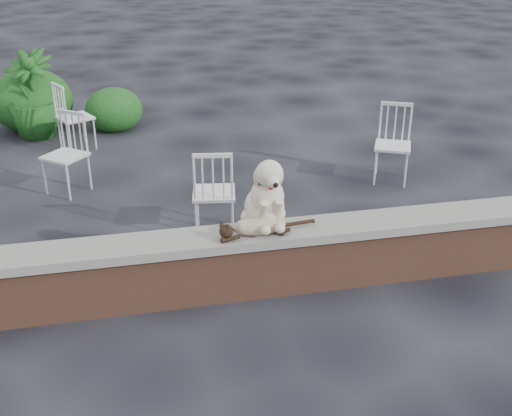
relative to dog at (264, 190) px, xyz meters
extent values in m
plane|color=black|center=(-0.52, -0.10, -0.90)|extent=(60.00, 60.00, 0.00)
cube|color=brown|center=(-0.52, -0.10, -0.65)|extent=(6.00, 0.30, 0.50)
cube|color=slate|center=(-0.52, -0.10, -0.36)|extent=(6.20, 0.40, 0.08)
imported|color=#134315|center=(-2.37, 4.68, -0.27)|extent=(0.95, 0.95, 1.27)
ellipsoid|color=#134315|center=(-2.45, 5.10, -0.47)|extent=(1.22, 1.12, 0.96)
ellipsoid|color=#134315|center=(-1.25, 4.79, -0.60)|extent=(0.86, 0.79, 0.68)
camera|label=1|loc=(-1.06, -4.59, 2.06)|focal=43.48mm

